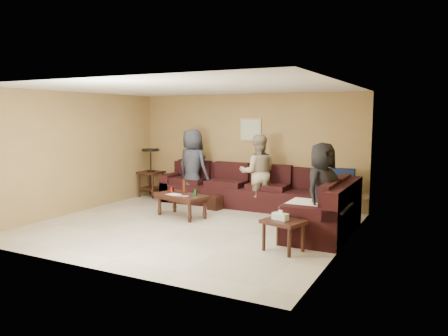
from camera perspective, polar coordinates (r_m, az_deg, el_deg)
name	(u,v)px	position (r m, az deg, el deg)	size (l,w,h in m)	color
room	(190,136)	(7.85, -4.47, 4.24)	(5.60, 5.50, 2.50)	#BEB8A1
sectional_sofa	(263,199)	(9.00, 5.15, -4.01)	(4.65, 2.90, 0.97)	black
coffee_table	(182,198)	(8.76, -5.56, -3.87)	(1.21, 0.83, 0.74)	black
end_table_left	(151,172)	(11.01, -9.52, -0.48)	(0.54, 0.54, 1.20)	black
side_table_right	(283,224)	(6.61, 7.72, -7.30)	(0.68, 0.61, 0.62)	black
waste_bin	(215,203)	(9.43, -1.21, -4.56)	(0.25, 0.25, 0.30)	black
wall_art	(251,130)	(10.00, 3.51, 5.04)	(0.52, 0.04, 0.52)	tan
person_left	(193,166)	(10.05, -4.11, 0.21)	(0.84, 0.54, 1.71)	#2A2F3B
person_middle	(258,173)	(9.28, 4.44, -0.62)	(0.79, 0.62, 1.63)	gray
person_right	(322,190)	(7.42, 12.63, -2.83)	(0.77, 0.50, 1.58)	black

